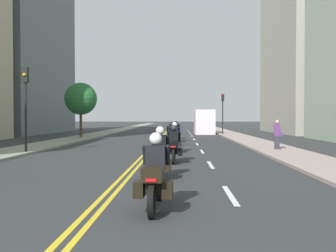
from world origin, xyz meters
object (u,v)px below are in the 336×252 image
object	(u,v)px
motorcycle_5	(176,133)
traffic_light_near	(26,94)
motorcycle_0	(155,178)
pedestrian_0	(277,135)
motorcycle_3	(175,140)
traffic_light_far	(223,106)
motorcycle_6	(177,132)
street_tree_0	(81,99)
motorcycle_4	(171,136)
parked_truck	(204,123)
motorcycle_2	(174,147)
motorcycle_1	(160,157)

from	to	relation	value
motorcycle_5	traffic_light_near	distance (m)	13.06
motorcycle_0	pedestrian_0	world-z (taller)	pedestrian_0
motorcycle_3	traffic_light_far	size ratio (longest dim) A/B	0.49
motorcycle_6	street_tree_0	size ratio (longest dim) A/B	0.44
motorcycle_4	parked_truck	xyz separation A→B (m)	(3.44, 19.91, 0.60)
motorcycle_3	traffic_light_far	distance (m)	21.19
motorcycle_0	motorcycle_5	bearing A→B (deg)	91.67
motorcycle_3	motorcycle_5	bearing A→B (deg)	91.78
traffic_light_near	street_tree_0	size ratio (longest dim) A/B	0.89
motorcycle_2	parked_truck	world-z (taller)	parked_truck
street_tree_0	motorcycle_4	bearing A→B (deg)	-47.49
motorcycle_1	traffic_light_far	bearing A→B (deg)	82.44
motorcycle_2	traffic_light_near	size ratio (longest dim) A/B	0.48
motorcycle_5	motorcycle_6	size ratio (longest dim) A/B	0.98
traffic_light_far	pedestrian_0	size ratio (longest dim) A/B	2.51
motorcycle_1	street_tree_0	size ratio (longest dim) A/B	0.43
traffic_light_near	motorcycle_1	bearing A→B (deg)	-46.55
traffic_light_far	street_tree_0	bearing A→B (deg)	-153.94
motorcycle_2	motorcycle_6	distance (m)	17.90
motorcycle_4	motorcycle_6	distance (m)	8.65
motorcycle_0	motorcycle_1	size ratio (longest dim) A/B	0.98
motorcycle_4	street_tree_0	world-z (taller)	street_tree_0
motorcycle_2	motorcycle_4	world-z (taller)	motorcycle_4
pedestrian_0	street_tree_0	distance (m)	19.70
motorcycle_2	motorcycle_4	size ratio (longest dim) A/B	1.04
traffic_light_far	street_tree_0	distance (m)	15.29
motorcycle_6	traffic_light_near	world-z (taller)	traffic_light_near
motorcycle_5	motorcycle_6	bearing A→B (deg)	92.50
motorcycle_3	traffic_light_near	bearing A→B (deg)	-170.66
motorcycle_2	motorcycle_4	bearing A→B (deg)	92.80
motorcycle_5	parked_truck	distance (m)	15.63
motorcycle_1	pedestrian_0	distance (m)	11.56
pedestrian_0	motorcycle_2	bearing A→B (deg)	-126.13
motorcycle_1	motorcycle_5	bearing A→B (deg)	91.57
motorcycle_3	parked_truck	distance (m)	24.60
motorcycle_6	street_tree_0	world-z (taller)	street_tree_0
motorcycle_3	pedestrian_0	distance (m)	5.86
traffic_light_near	pedestrian_0	distance (m)	13.95
motorcycle_6	street_tree_0	distance (m)	9.30
parked_truck	traffic_light_far	bearing A→B (deg)	-65.38
traffic_light_far	pedestrian_0	bearing A→B (deg)	-87.44
motorcycle_1	traffic_light_far	size ratio (longest dim) A/B	0.50
motorcycle_6	parked_truck	world-z (taller)	parked_truck
motorcycle_0	motorcycle_5	world-z (taller)	motorcycle_5
motorcycle_0	pedestrian_0	xyz separation A→B (m)	(6.02, 13.91, 0.26)
motorcycle_1	traffic_light_far	xyz separation A→B (m)	(5.27, 29.44, 2.46)
motorcycle_3	motorcycle_5	distance (m)	9.10
motorcycle_6	parked_truck	bearing A→B (deg)	76.42
motorcycle_4	parked_truck	bearing A→B (deg)	79.30
motorcycle_1	parked_truck	world-z (taller)	parked_truck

